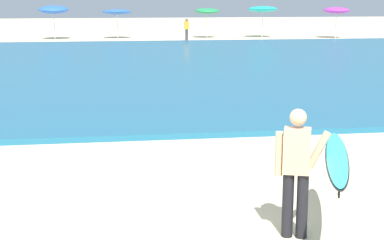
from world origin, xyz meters
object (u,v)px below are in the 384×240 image
beach_umbrella_1 (54,10)px  beach_umbrella_5 (337,10)px  surfer_with_board (315,163)px  beach_umbrella_4 (263,9)px  beach_umbrella_3 (207,11)px  beach_umbrella_2 (117,12)px  beachgoer_near_row_left (187,29)px

beach_umbrella_1 → beach_umbrella_5: 20.74m
surfer_with_board → beach_umbrella_4: 38.68m
beach_umbrella_3 → beach_umbrella_1: bearing=179.0°
beach_umbrella_2 → beach_umbrella_5: (16.12, -2.12, 0.11)m
beach_umbrella_2 → beach_umbrella_1: bearing=-176.3°
beach_umbrella_4 → beach_umbrella_3: bearing=-179.2°
surfer_with_board → beach_umbrella_1: bearing=99.3°
beach_umbrella_1 → beach_umbrella_5: beach_umbrella_1 is taller
surfer_with_board → beach_umbrella_4: (9.32, 37.52, 1.10)m
surfer_with_board → beachgoer_near_row_left: bearing=84.9°
surfer_with_board → beach_umbrella_2: 38.01m
beach_umbrella_1 → beach_umbrella_2: size_ratio=1.14×
beach_umbrella_1 → beach_umbrella_2: beach_umbrella_1 is taller
beach_umbrella_1 → beach_umbrella_3: beach_umbrella_1 is taller
surfer_with_board → beachgoer_near_row_left: size_ratio=1.64×
beach_umbrella_3 → beach_umbrella_5: beach_umbrella_5 is taller
beach_umbrella_1 → beach_umbrella_4: size_ratio=1.05×
beach_umbrella_5 → beach_umbrella_1: bearing=175.0°
surfer_with_board → beach_umbrella_1: beach_umbrella_1 is taller
beach_umbrella_4 → beachgoer_near_row_left: size_ratio=1.52×
beach_umbrella_2 → beach_umbrella_5: size_ratio=0.94×
beachgoer_near_row_left → beach_umbrella_3: bearing=55.7°
beachgoer_near_row_left → beach_umbrella_1: bearing=161.9°
beach_umbrella_4 → beach_umbrella_5: bearing=-17.9°
beach_umbrella_5 → surfer_with_board: bearing=-112.0°
beach_umbrella_1 → beach_umbrella_2: 4.55m
beach_umbrella_5 → beachgoer_near_row_left: bearing=-173.9°
beach_umbrella_3 → beach_umbrella_4: 4.27m
beach_umbrella_5 → beach_umbrella_2: bearing=172.5°
surfer_with_board → beach_umbrella_5: bearing=68.0°
beach_umbrella_4 → beach_umbrella_5: (5.19, -1.67, -0.07)m
beach_umbrella_1 → beach_umbrella_4: 15.47m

